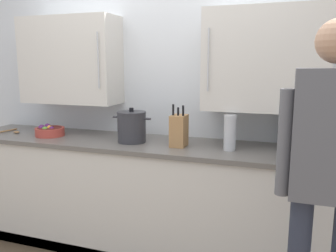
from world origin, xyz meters
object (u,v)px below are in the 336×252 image
at_px(knife_block, 179,130).
at_px(fruit_bowl, 50,131).
at_px(wooden_spoon, 12,131).
at_px(person_figure, 327,170).
at_px(stock_pot, 132,127).
at_px(thermos_flask, 230,133).
at_px(microwave_oven, 319,135).

height_order(knife_block, fruit_bowl, knife_block).
bearing_deg(wooden_spoon, person_figure, -15.43).
bearing_deg(knife_block, wooden_spoon, 179.82).
height_order(wooden_spoon, stock_pot, stock_pot).
xyz_separation_m(fruit_bowl, thermos_flask, (1.55, -0.00, 0.09)).
xyz_separation_m(fruit_bowl, stock_pot, (0.78, 0.01, 0.08)).
distance_m(wooden_spoon, stock_pot, 1.20).
bearing_deg(wooden_spoon, fruit_bowl, -0.51).
distance_m(microwave_oven, wooden_spoon, 2.56).
bearing_deg(thermos_flask, fruit_bowl, 179.96).
xyz_separation_m(wooden_spoon, fruit_bowl, (0.41, -0.00, 0.03)).
relative_size(fruit_bowl, stock_pot, 0.76).
height_order(knife_block, wooden_spoon, knife_block).
xyz_separation_m(stock_pot, person_figure, (1.35, -0.71, -0.00)).
distance_m(microwave_oven, stock_pot, 1.37).
height_order(fruit_bowl, stock_pot, stock_pot).
bearing_deg(person_figure, thermos_flask, 129.41).
xyz_separation_m(microwave_oven, person_figure, (-0.02, -0.78, -0.02)).
height_order(stock_pot, person_figure, person_figure).
distance_m(microwave_oven, person_figure, 0.78).
bearing_deg(stock_pot, knife_block, -2.19).
bearing_deg(thermos_flask, microwave_oven, 8.09).
bearing_deg(stock_pot, thermos_flask, -1.10).
bearing_deg(stock_pot, person_figure, -27.76).
distance_m(knife_block, person_figure, 1.18).
height_order(wooden_spoon, person_figure, person_figure).
distance_m(wooden_spoon, person_figure, 2.64).
distance_m(knife_block, thermos_flask, 0.38).
xyz_separation_m(thermos_flask, person_figure, (0.57, -0.70, -0.01)).
relative_size(knife_block, person_figure, 0.18).
height_order(knife_block, person_figure, person_figure).
relative_size(microwave_oven, stock_pot, 1.73).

